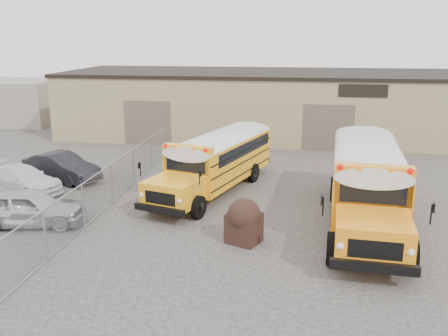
# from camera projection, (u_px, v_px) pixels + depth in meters

# --- Properties ---
(ground) EXTENTS (120.00, 120.00, 0.00)m
(ground) POSITION_uv_depth(u_px,v_px,m) (237.00, 237.00, 18.60)
(ground) COLOR #353330
(ground) RESTS_ON ground
(warehouse) EXTENTS (30.20, 10.20, 4.67)m
(warehouse) POSITION_uv_depth(u_px,v_px,m) (271.00, 103.00, 37.07)
(warehouse) COLOR #9A865F
(warehouse) RESTS_ON ground
(chainlink_fence) EXTENTS (0.07, 18.07, 1.81)m
(chainlink_fence) POSITION_uv_depth(u_px,v_px,m) (112.00, 184.00, 22.10)
(chainlink_fence) COLOR gray
(chainlink_fence) RESTS_ON ground
(distant_building_left) EXTENTS (8.00, 6.00, 3.60)m
(distant_building_left) POSITION_uv_depth(u_px,v_px,m) (13.00, 101.00, 42.33)
(distant_building_left) COLOR gray
(distant_building_left) RESTS_ON ground
(school_bus_left) EXTENTS (4.96, 9.68, 2.76)m
(school_bus_left) POSITION_uv_depth(u_px,v_px,m) (261.00, 136.00, 28.89)
(school_bus_left) COLOR #FFA918
(school_bus_left) RESTS_ON ground
(school_bus_right) EXTENTS (3.42, 10.87, 3.13)m
(school_bus_right) POSITION_uv_depth(u_px,v_px,m) (361.00, 143.00, 25.98)
(school_bus_right) COLOR orange
(school_bus_right) RESTS_ON ground
(tarp_bundle) EXTENTS (1.41, 1.36, 1.65)m
(tarp_bundle) POSITION_uv_depth(u_px,v_px,m) (244.00, 220.00, 17.92)
(tarp_bundle) COLOR black
(tarp_bundle) RESTS_ON ground
(car_silver) EXTENTS (4.64, 2.59, 1.49)m
(car_silver) POSITION_uv_depth(u_px,v_px,m) (28.00, 207.00, 19.56)
(car_silver) COLOR silver
(car_silver) RESTS_ON ground
(car_white) EXTENTS (4.70, 3.20, 1.26)m
(car_white) POSITION_uv_depth(u_px,v_px,m) (22.00, 179.00, 23.75)
(car_white) COLOR silver
(car_white) RESTS_ON ground
(car_dark) EXTENTS (4.60, 3.05, 1.43)m
(car_dark) POSITION_uv_depth(u_px,v_px,m) (62.00, 167.00, 25.57)
(car_dark) COLOR black
(car_dark) RESTS_ON ground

